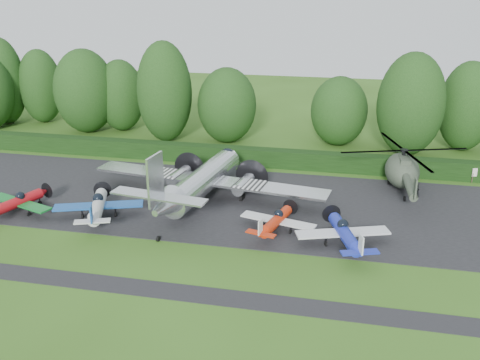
% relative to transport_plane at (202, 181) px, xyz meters
% --- Properties ---
extents(ground, '(160.00, 160.00, 0.00)m').
position_rel_transport_plane_xyz_m(ground, '(0.95, -9.55, -2.12)').
color(ground, '#305317').
rests_on(ground, ground).
extents(apron, '(70.00, 18.00, 0.01)m').
position_rel_transport_plane_xyz_m(apron, '(0.95, 0.45, -2.12)').
color(apron, black).
rests_on(apron, ground).
extents(taxiway_verge, '(70.00, 2.00, 0.00)m').
position_rel_transport_plane_xyz_m(taxiway_verge, '(0.95, -15.55, -2.12)').
color(taxiway_verge, black).
rests_on(taxiway_verge, ground).
extents(hedgerow, '(90.00, 1.60, 2.00)m').
position_rel_transport_plane_xyz_m(hedgerow, '(0.95, 11.45, -2.12)').
color(hedgerow, black).
rests_on(hedgerow, ground).
extents(transport_plane, '(23.77, 18.23, 7.62)m').
position_rel_transport_plane_xyz_m(transport_plane, '(0.00, 0.00, 0.00)').
color(transport_plane, silver).
rests_on(transport_plane, ground).
extents(light_plane_red, '(7.02, 7.38, 2.70)m').
position_rel_transport_plane_xyz_m(light_plane_red, '(-15.75, -6.24, -1.00)').
color(light_plane_red, '#A30F15').
rests_on(light_plane_red, ground).
extents(light_plane_white, '(7.82, 8.22, 3.00)m').
position_rel_transport_plane_xyz_m(light_plane_white, '(-8.00, -5.65, -0.87)').
color(light_plane_white, silver).
rests_on(light_plane_white, ground).
extents(light_plane_orange, '(6.54, 6.87, 2.51)m').
position_rel_transport_plane_xyz_m(light_plane_orange, '(7.79, -5.03, -1.08)').
color(light_plane_orange, red).
rests_on(light_plane_orange, ground).
extents(light_plane_blue, '(7.55, 7.93, 2.90)m').
position_rel_transport_plane_xyz_m(light_plane_blue, '(13.50, -6.53, -0.92)').
color(light_plane_blue, '#1A28A1').
rests_on(light_plane_blue, ground).
extents(helicopter, '(12.90, 15.10, 4.15)m').
position_rel_transport_plane_xyz_m(helicopter, '(18.78, 7.40, 0.11)').
color(helicopter, '#333B2E').
rests_on(helicopter, ground).
extents(tree_0, '(7.09, 7.09, 8.74)m').
position_rel_transport_plane_xyz_m(tree_0, '(11.87, 21.57, 2.24)').
color(tree_0, black).
rests_on(tree_0, ground).
extents(tree_2, '(7.50, 7.50, 9.65)m').
position_rel_transport_plane_xyz_m(tree_2, '(-2.21, 19.87, 2.69)').
color(tree_2, black).
rests_on(tree_2, ground).
extents(tree_3, '(7.02, 7.02, 12.88)m').
position_rel_transport_plane_xyz_m(tree_3, '(-10.12, 18.77, 4.30)').
color(tree_3, black).
rests_on(tree_3, ground).
extents(tree_4, '(7.86, 7.86, 12.26)m').
position_rel_transport_plane_xyz_m(tree_4, '(20.17, 19.29, 3.99)').
color(tree_4, black).
rests_on(tree_4, ground).
extents(tree_5, '(6.12, 6.12, 10.64)m').
position_rel_transport_plane_xyz_m(tree_5, '(-30.95, 24.19, 3.18)').
color(tree_5, black).
rests_on(tree_5, ground).
extents(tree_6, '(8.24, 8.24, 11.35)m').
position_rel_transport_plane_xyz_m(tree_6, '(-22.17, 20.65, 3.54)').
color(tree_6, black).
rests_on(tree_6, ground).
extents(tree_8, '(6.42, 6.42, 9.82)m').
position_rel_transport_plane_xyz_m(tree_8, '(-17.81, 22.41, 2.77)').
color(tree_8, black).
rests_on(tree_8, ground).
extents(tree_10, '(6.61, 6.61, 10.98)m').
position_rel_transport_plane_xyz_m(tree_10, '(27.03, 22.39, 3.35)').
color(tree_10, black).
rests_on(tree_10, ground).
extents(tree_12, '(6.06, 6.06, 12.37)m').
position_rel_transport_plane_xyz_m(tree_12, '(-35.67, 22.41, 4.04)').
color(tree_12, black).
rests_on(tree_12, ground).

